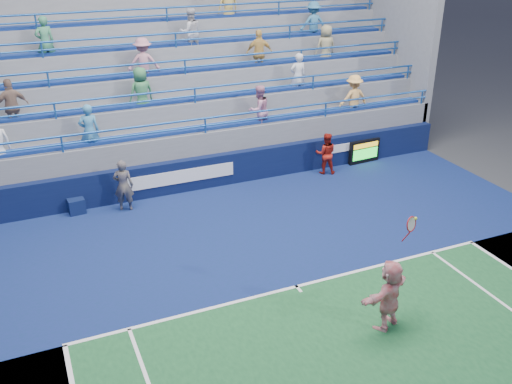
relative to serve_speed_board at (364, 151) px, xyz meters
name	(u,v)px	position (x,y,z in m)	size (l,w,h in m)	color
ground	(297,287)	(-5.99, -6.27, -0.45)	(120.00, 120.00, 0.00)	#333538
sponsor_wall	(209,172)	(-5.99, 0.23, 0.10)	(18.00, 0.32, 1.10)	#0A1339
bleacher_stand	(176,112)	(-5.98, 3.99, 1.10)	(18.00, 5.60, 6.13)	slate
serve_speed_board	(364,151)	(0.00, 0.00, 0.00)	(1.29, 0.23, 0.89)	black
judge_chair	(76,204)	(-10.38, 0.00, -0.17)	(0.53, 0.53, 0.86)	#0D1940
tennis_player	(389,295)	(-4.86, -8.37, 0.38)	(1.60, 1.00, 2.64)	white
line_judge	(123,186)	(-8.96, -0.41, 0.38)	(0.60, 0.40, 1.66)	#15183A
ball_girl	(326,154)	(-1.82, -0.30, 0.30)	(0.73, 0.57, 1.50)	#A61C13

